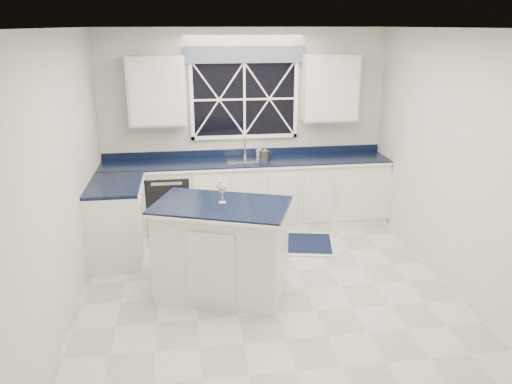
{
  "coord_description": "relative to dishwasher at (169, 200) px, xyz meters",
  "views": [
    {
      "loc": [
        -0.81,
        -4.68,
        2.73
      ],
      "look_at": [
        -0.09,
        0.4,
        1.0
      ],
      "focal_mm": 35.0,
      "sensor_mm": 36.0,
      "label": 1
    }
  ],
  "objects": [
    {
      "name": "ground",
      "position": [
        1.1,
        -1.95,
        -0.41
      ],
      "size": [
        4.5,
        4.5,
        0.0
      ],
      "primitive_type": "plane",
      "color": "beige",
      "rests_on": "ground"
    },
    {
      "name": "back_wall",
      "position": [
        1.1,
        0.3,
        0.94
      ],
      "size": [
        4.0,
        0.1,
        2.7
      ],
      "primitive_type": "cube",
      "color": "beige",
      "rests_on": "ground"
    },
    {
      "name": "base_cabinets",
      "position": [
        0.77,
        -0.17,
        0.04
      ],
      "size": [
        3.99,
        1.6,
        0.9
      ],
      "color": "silver",
      "rests_on": "ground"
    },
    {
      "name": "countertop",
      "position": [
        1.1,
        0.0,
        0.51
      ],
      "size": [
        3.98,
        0.64,
        0.04
      ],
      "primitive_type": "cube",
      "color": "black",
      "rests_on": "base_cabinets"
    },
    {
      "name": "dishwasher",
      "position": [
        0.0,
        0.0,
        0.0
      ],
      "size": [
        0.6,
        0.58,
        0.82
      ],
      "primitive_type": "cube",
      "color": "black",
      "rests_on": "ground"
    },
    {
      "name": "window",
      "position": [
        1.1,
        0.25,
        1.42
      ],
      "size": [
        1.65,
        0.09,
        1.26
      ],
      "color": "black",
      "rests_on": "ground"
    },
    {
      "name": "upper_cabinets",
      "position": [
        1.1,
        0.13,
        1.49
      ],
      "size": [
        3.1,
        0.34,
        0.9
      ],
      "color": "silver",
      "rests_on": "ground"
    },
    {
      "name": "faucet",
      "position": [
        1.1,
        0.19,
        0.69
      ],
      "size": [
        0.05,
        0.2,
        0.3
      ],
      "color": "#B9B9BC",
      "rests_on": "countertop"
    },
    {
      "name": "island",
      "position": [
        0.6,
        -1.88,
        0.1
      ],
      "size": [
        1.55,
        1.23,
        1.0
      ],
      "rotation": [
        0.0,
        0.0,
        -0.36
      ],
      "color": "silver",
      "rests_on": "ground"
    },
    {
      "name": "rug",
      "position": [
        1.54,
        -0.77,
        -0.4
      ],
      "size": [
        1.38,
        1.01,
        0.02
      ],
      "rotation": [
        0.0,
        0.0,
        -0.21
      ],
      "color": "#B9B9B4",
      "rests_on": "ground"
    },
    {
      "name": "kettle",
      "position": [
        1.35,
        0.04,
        0.61
      ],
      "size": [
        0.24,
        0.16,
        0.17
      ],
      "rotation": [
        0.0,
        0.0,
        -0.1
      ],
      "color": "#313134",
      "rests_on": "countertop"
    },
    {
      "name": "wine_glass",
      "position": [
        0.62,
        -1.84,
        0.75
      ],
      "size": [
        0.1,
        0.1,
        0.23
      ],
      "color": "silver",
      "rests_on": "island"
    },
    {
      "name": "soap_bottle",
      "position": [
        1.3,
        0.13,
        0.62
      ],
      "size": [
        0.09,
        0.1,
        0.17
      ],
      "primitive_type": "imported",
      "rotation": [
        0.0,
        0.0,
        0.24
      ],
      "color": "silver",
      "rests_on": "countertop"
    }
  ]
}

